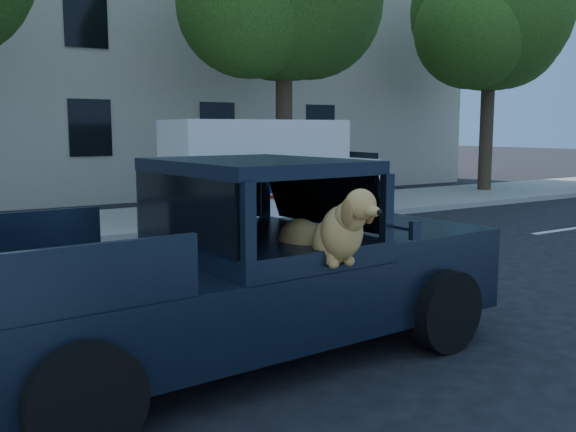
{
  "coord_description": "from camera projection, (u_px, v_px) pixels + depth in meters",
  "views": [
    {
      "loc": [
        -4.24,
        -4.83,
        2.18
      ],
      "look_at": [
        -1.12,
        -0.02,
        1.39
      ],
      "focal_mm": 40.0,
      "sensor_mm": 36.0,
      "label": 1
    }
  ],
  "objects": [
    {
      "name": "ground",
      "position": [
        378.0,
        342.0,
        6.6
      ],
      "size": [
        120.0,
        120.0,
        0.0
      ],
      "primitive_type": "plane",
      "color": "black",
      "rests_on": "ground"
    },
    {
      "name": "far_sidewalk",
      "position": [
        104.0,
        224.0,
        14.24
      ],
      "size": [
        60.0,
        4.0,
        0.15
      ],
      "primitive_type": "cube",
      "color": "gray",
      "rests_on": "ground"
    },
    {
      "name": "lane_stripes",
      "position": [
        334.0,
        262.0,
        10.5
      ],
      "size": [
        21.6,
        0.14,
        0.01
      ],
      "primitive_type": null,
      "color": "silver",
      "rests_on": "ground"
    },
    {
      "name": "street_tree_right",
      "position": [
        491.0,
        19.0,
        20.85
      ],
      "size": [
        6.0,
        5.2,
        8.6
      ],
      "color": "#332619",
      "rests_on": "ground"
    },
    {
      "name": "building_main",
      "position": [
        122.0,
        58.0,
        21.32
      ],
      "size": [
        26.0,
        6.0,
        9.0
      ],
      "primitive_type": "cube",
      "color": "#BDB19C",
      "rests_on": "ground"
    },
    {
      "name": "pickup_truck",
      "position": [
        227.0,
        295.0,
        5.97
      ],
      "size": [
        5.39,
        2.8,
        1.89
      ],
      "rotation": [
        0.0,
        0.0,
        0.06
      ],
      "color": "black",
      "rests_on": "ground"
    },
    {
      "name": "mail_truck",
      "position": [
        266.0,
        184.0,
        13.45
      ],
      "size": [
        4.44,
        2.5,
        2.35
      ],
      "rotation": [
        0.0,
        0.0,
        -0.09
      ],
      "color": "silver",
      "rests_on": "ground"
    }
  ]
}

